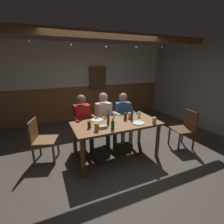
{
  "coord_description": "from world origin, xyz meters",
  "views": [
    {
      "loc": [
        -1.34,
        -2.67,
        1.95
      ],
      "look_at": [
        0.0,
        0.37,
        0.93
      ],
      "focal_mm": 26.35,
      "sensor_mm": 36.0,
      "label": 1
    }
  ],
  "objects_px": {
    "bottle_0": "(113,125)",
    "pint_glass_5": "(97,127)",
    "bottle_2": "(108,119)",
    "pint_glass_1": "(125,116)",
    "pint_glass_2": "(89,125)",
    "plate_1": "(97,120)",
    "dining_table": "(116,128)",
    "wall_dart_cabinet": "(97,77)",
    "condiment_caddy": "(103,127)",
    "bottle_1": "(132,115)",
    "pint_glass_0": "(154,120)",
    "plate_0": "(138,123)",
    "chair_empty_near_left": "(41,139)",
    "pint_glass_3": "(130,116)",
    "person_0": "(83,120)",
    "pint_glass_4": "(139,114)",
    "person_2": "(124,115)",
    "chair_empty_near_right": "(185,128)",
    "table_candle": "(114,116)",
    "person_1": "(105,117)"
  },
  "relations": [
    {
      "from": "bottle_0",
      "to": "pint_glass_5",
      "type": "xyz_separation_m",
      "value": [
        -0.29,
        0.05,
        -0.01
      ]
    },
    {
      "from": "bottle_2",
      "to": "pint_glass_1",
      "type": "relative_size",
      "value": 1.81
    },
    {
      "from": "pint_glass_2",
      "to": "bottle_2",
      "type": "bearing_deg",
      "value": 6.27
    },
    {
      "from": "plate_1",
      "to": "bottle_2",
      "type": "distance_m",
      "value": 0.34
    },
    {
      "from": "dining_table",
      "to": "pint_glass_1",
      "type": "relative_size",
      "value": 11.37
    },
    {
      "from": "bottle_2",
      "to": "wall_dart_cabinet",
      "type": "bearing_deg",
      "value": 75.2
    },
    {
      "from": "condiment_caddy",
      "to": "bottle_1",
      "type": "bearing_deg",
      "value": 14.35
    },
    {
      "from": "bottle_0",
      "to": "pint_glass_0",
      "type": "bearing_deg",
      "value": -4.26
    },
    {
      "from": "plate_0",
      "to": "wall_dart_cabinet",
      "type": "xyz_separation_m",
      "value": [
        0.13,
        2.85,
        0.66
      ]
    },
    {
      "from": "chair_empty_near_left",
      "to": "pint_glass_3",
      "type": "height_order",
      "value": "pint_glass_3"
    },
    {
      "from": "person_0",
      "to": "pint_glass_4",
      "type": "relative_size",
      "value": 10.38
    },
    {
      "from": "dining_table",
      "to": "pint_glass_2",
      "type": "relative_size",
      "value": 14.14
    },
    {
      "from": "condiment_caddy",
      "to": "pint_glass_0",
      "type": "bearing_deg",
      "value": -9.75
    },
    {
      "from": "bottle_0",
      "to": "wall_dart_cabinet",
      "type": "distance_m",
      "value": 3.06
    },
    {
      "from": "person_2",
      "to": "chair_empty_near_left",
      "type": "height_order",
      "value": "person_2"
    },
    {
      "from": "plate_0",
      "to": "pint_glass_0",
      "type": "relative_size",
      "value": 2.06
    },
    {
      "from": "chair_empty_near_right",
      "to": "plate_1",
      "type": "distance_m",
      "value": 2.06
    },
    {
      "from": "pint_glass_3",
      "to": "pint_glass_1",
      "type": "bearing_deg",
      "value": -164.2
    },
    {
      "from": "table_candle",
      "to": "bottle_2",
      "type": "height_order",
      "value": "bottle_2"
    },
    {
      "from": "dining_table",
      "to": "bottle_1",
      "type": "xyz_separation_m",
      "value": [
        0.37,
        0.02,
        0.23
      ]
    },
    {
      "from": "chair_empty_near_right",
      "to": "pint_glass_5",
      "type": "bearing_deg",
      "value": 97.83
    },
    {
      "from": "pint_glass_2",
      "to": "wall_dart_cabinet",
      "type": "xyz_separation_m",
      "value": [
        1.1,
        2.69,
        0.61
      ]
    },
    {
      "from": "pint_glass_2",
      "to": "pint_glass_5",
      "type": "height_order",
      "value": "pint_glass_5"
    },
    {
      "from": "condiment_caddy",
      "to": "chair_empty_near_right",
      "type": "bearing_deg",
      "value": -2.83
    },
    {
      "from": "chair_empty_near_right",
      "to": "pint_glass_2",
      "type": "relative_size",
      "value": 7.1
    },
    {
      "from": "plate_1",
      "to": "pint_glass_1",
      "type": "distance_m",
      "value": 0.6
    },
    {
      "from": "chair_empty_near_right",
      "to": "pint_glass_5",
      "type": "xyz_separation_m",
      "value": [
        -2.14,
        0.04,
        0.36
      ]
    },
    {
      "from": "table_candle",
      "to": "wall_dart_cabinet",
      "type": "xyz_separation_m",
      "value": [
        0.43,
        2.33,
        0.63
      ]
    },
    {
      "from": "pint_glass_4",
      "to": "wall_dart_cabinet",
      "type": "height_order",
      "value": "wall_dart_cabinet"
    },
    {
      "from": "bottle_2",
      "to": "pint_glass_1",
      "type": "height_order",
      "value": "bottle_2"
    },
    {
      "from": "person_0",
      "to": "bottle_0",
      "type": "relative_size",
      "value": 6.03
    },
    {
      "from": "dining_table",
      "to": "bottle_0",
      "type": "distance_m",
      "value": 0.39
    },
    {
      "from": "pint_glass_5",
      "to": "pint_glass_0",
      "type": "bearing_deg",
      "value": -5.86
    },
    {
      "from": "condiment_caddy",
      "to": "pint_glass_1",
      "type": "relative_size",
      "value": 0.91
    },
    {
      "from": "pint_glass_2",
      "to": "pint_glass_4",
      "type": "bearing_deg",
      "value": 7.91
    },
    {
      "from": "dining_table",
      "to": "condiment_caddy",
      "type": "relative_size",
      "value": 12.53
    },
    {
      "from": "dining_table",
      "to": "pint_glass_0",
      "type": "height_order",
      "value": "pint_glass_0"
    },
    {
      "from": "person_1",
      "to": "bottle_1",
      "type": "bearing_deg",
      "value": 108.43
    },
    {
      "from": "bottle_0",
      "to": "bottle_2",
      "type": "relative_size",
      "value": 0.75
    },
    {
      "from": "table_candle",
      "to": "pint_glass_0",
      "type": "height_order",
      "value": "pint_glass_0"
    },
    {
      "from": "table_candle",
      "to": "plate_1",
      "type": "bearing_deg",
      "value": -177.02
    },
    {
      "from": "person_2",
      "to": "wall_dart_cabinet",
      "type": "relative_size",
      "value": 1.73
    },
    {
      "from": "person_1",
      "to": "condiment_caddy",
      "type": "bearing_deg",
      "value": 55.39
    },
    {
      "from": "chair_empty_near_left",
      "to": "plate_0",
      "type": "distance_m",
      "value": 1.98
    },
    {
      "from": "chair_empty_near_right",
      "to": "bottle_1",
      "type": "xyz_separation_m",
      "value": [
        -1.28,
        0.28,
        0.41
      ]
    },
    {
      "from": "person_1",
      "to": "plate_1",
      "type": "xyz_separation_m",
      "value": [
        -0.32,
        -0.36,
        0.08
      ]
    },
    {
      "from": "plate_1",
      "to": "bottle_0",
      "type": "relative_size",
      "value": 1.23
    },
    {
      "from": "bottle_1",
      "to": "bottle_2",
      "type": "distance_m",
      "value": 0.55
    },
    {
      "from": "person_0",
      "to": "chair_empty_near_right",
      "type": "bearing_deg",
      "value": 154.1
    },
    {
      "from": "person_0",
      "to": "pint_glass_5",
      "type": "xyz_separation_m",
      "value": [
        0.03,
        -0.88,
        0.15
      ]
    }
  ]
}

